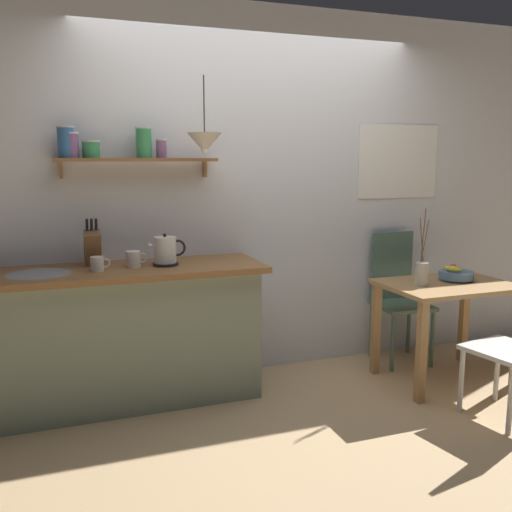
{
  "coord_description": "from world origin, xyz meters",
  "views": [
    {
      "loc": [
        -1.41,
        -3.36,
        1.61
      ],
      "look_at": [
        -0.1,
        0.25,
        0.95
      ],
      "focal_mm": 39.85,
      "sensor_mm": 36.0,
      "label": 1
    }
  ],
  "objects": [
    {
      "name": "electric_kettle",
      "position": [
        -0.72,
        0.29,
        1.01
      ],
      "size": [
        0.25,
        0.17,
        0.21
      ],
      "color": "black",
      "rests_on": "kitchen_counter"
    },
    {
      "name": "fruit_bowl",
      "position": [
        1.36,
        -0.03,
        0.77
      ],
      "size": [
        0.25,
        0.25,
        0.12
      ],
      "color": "#51759E",
      "rests_on": "dining_table"
    },
    {
      "name": "kitchen_counter",
      "position": [
        -1.0,
        0.32,
        0.46
      ],
      "size": [
        1.83,
        0.63,
        0.92
      ],
      "color": "gray",
      "rests_on": "ground_plane"
    },
    {
      "name": "back_wall",
      "position": [
        0.2,
        0.65,
        1.35
      ],
      "size": [
        6.8,
        0.11,
        2.7
      ],
      "color": "silver",
      "rests_on": "ground_plane"
    },
    {
      "name": "dining_chair_far",
      "position": [
        1.17,
        0.43,
        0.56
      ],
      "size": [
        0.43,
        0.44,
        1.03
      ],
      "color": "#4C6B5B",
      "rests_on": "ground_plane"
    },
    {
      "name": "pendant_lamp",
      "position": [
        -0.46,
        0.21,
        1.71
      ],
      "size": [
        0.22,
        0.22,
        0.48
      ],
      "color": "black"
    },
    {
      "name": "twig_vase",
      "position": [
        1.01,
        -0.09,
        0.82
      ],
      "size": [
        0.09,
        0.09,
        0.54
      ],
      "color": "#B7B2A8",
      "rests_on": "dining_table"
    },
    {
      "name": "ground_plane",
      "position": [
        0.0,
        0.0,
        0.0
      ],
      "size": [
        14.0,
        14.0,
        0.0
      ],
      "primitive_type": "plane",
      "color": "tan"
    },
    {
      "name": "wall_shelf",
      "position": [
        -1.0,
        0.49,
        1.66
      ],
      "size": [
        1.06,
        0.2,
        0.33
      ],
      "color": "brown"
    },
    {
      "name": "coffee_mug_spare",
      "position": [
        -0.92,
        0.3,
        0.97
      ],
      "size": [
        0.14,
        0.09,
        0.11
      ],
      "color": "white",
      "rests_on": "kitchen_counter"
    },
    {
      "name": "knife_block",
      "position": [
        -1.17,
        0.42,
        1.04
      ],
      "size": [
        0.1,
        0.17,
        0.31
      ],
      "color": "brown",
      "rests_on": "kitchen_counter"
    },
    {
      "name": "dining_table",
      "position": [
        1.24,
        -0.09,
        0.6
      ],
      "size": [
        0.91,
        0.66,
        0.73
      ],
      "color": "tan",
      "rests_on": "ground_plane"
    },
    {
      "name": "coffee_mug_by_sink",
      "position": [
        -1.15,
        0.24,
        0.96
      ],
      "size": [
        0.12,
        0.08,
        0.09
      ],
      "color": "white",
      "rests_on": "kitchen_counter"
    }
  ]
}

